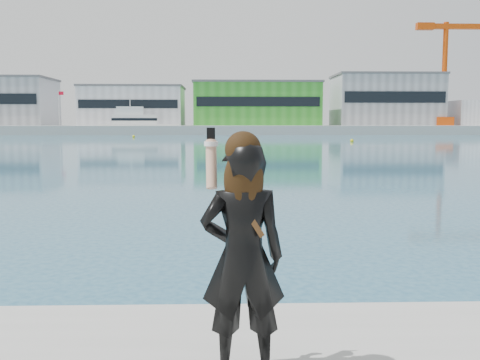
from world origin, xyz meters
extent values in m
cube|color=#9E9E99|center=(0.00, 130.00, 1.00)|extent=(320.00, 40.00, 2.00)
cube|color=silver|center=(-22.00, 128.00, 6.50)|extent=(24.00, 15.00, 9.00)
cube|color=black|center=(-22.00, 120.40, 6.95)|extent=(22.80, 0.20, 1.98)
cube|color=#59595B|center=(-22.00, 128.00, 11.25)|extent=(24.48, 15.30, 0.50)
cube|color=green|center=(8.00, 128.00, 7.00)|extent=(30.00, 16.00, 10.00)
cube|color=black|center=(8.00, 119.90, 7.50)|extent=(28.50, 0.20, 2.20)
cube|color=#59595B|center=(8.00, 128.00, 12.25)|extent=(30.60, 16.32, 0.50)
cube|color=gray|center=(40.00, 128.00, 8.00)|extent=(25.00, 15.00, 12.00)
cube|color=black|center=(40.00, 120.40, 8.60)|extent=(23.75, 0.20, 2.64)
cube|color=#59595B|center=(40.00, 128.00, 14.25)|extent=(25.50, 15.30, 0.50)
cube|color=silver|center=(62.00, 126.00, 5.00)|extent=(12.00, 10.00, 6.00)
cube|color=#DB470C|center=(52.00, 122.00, 3.00)|extent=(4.00, 4.00, 2.00)
cylinder|color=#DB470C|center=(52.00, 122.00, 15.00)|extent=(1.20, 1.20, 22.00)
cube|color=#DB470C|center=(58.00, 122.00, 25.00)|extent=(20.00, 1.20, 1.20)
cube|color=#DB470C|center=(47.00, 122.00, 25.00)|extent=(4.00, 1.60, 1.60)
cylinder|color=silver|center=(-38.00, 121.00, 6.00)|extent=(0.16, 0.16, 8.00)
cube|color=red|center=(-37.40, 121.00, 9.40)|extent=(1.20, 0.04, 0.80)
cylinder|color=silver|center=(22.00, 121.00, 6.00)|extent=(0.16, 0.16, 8.00)
cube|color=red|center=(22.60, 121.00, 9.40)|extent=(1.20, 0.04, 0.80)
cube|color=white|center=(-18.86, 116.26, 1.16)|extent=(17.90, 6.98, 2.32)
cube|color=white|center=(-19.82, 116.14, 3.39)|extent=(10.11, 5.24, 2.13)
cube|color=white|center=(-20.78, 116.01, 5.33)|extent=(6.17, 3.99, 1.74)
cube|color=black|center=(-19.82, 116.14, 3.39)|extent=(10.32, 5.36, 0.58)
cylinder|color=silver|center=(-20.78, 116.01, 7.17)|extent=(0.15, 0.15, 1.94)
sphere|color=#D6C90B|center=(17.78, 69.16, 0.00)|extent=(0.50, 0.50, 0.50)
sphere|color=#D6C90B|center=(-16.34, 93.63, 0.00)|extent=(0.50, 0.50, 0.50)
imported|color=black|center=(0.33, -0.44, 1.64)|extent=(0.64, 0.44, 1.68)
sphere|color=black|center=(0.33, -0.46, 2.43)|extent=(0.26, 0.26, 0.26)
ellipsoid|color=black|center=(0.34, -0.51, 2.22)|extent=(0.28, 0.15, 0.45)
cylinder|color=tan|center=(0.11, -0.36, 2.32)|extent=(0.09, 0.20, 0.36)
cylinder|color=white|center=(0.10, -0.32, 2.46)|extent=(0.10, 0.10, 0.03)
cube|color=black|center=(0.10, -0.28, 2.52)|extent=(0.06, 0.02, 0.12)
cube|color=#4C2D14|center=(0.37, -0.53, 1.98)|extent=(0.24, 0.03, 0.34)
camera|label=1|loc=(0.20, -4.22, 2.61)|focal=40.00mm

